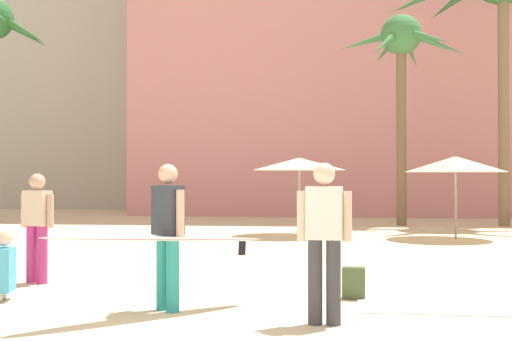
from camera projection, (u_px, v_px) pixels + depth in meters
The scene contains 9 objects.
hotel_pink at pixel (384, 13), 32.01m from camera, with size 22.28×9.87×19.03m, color pink.
palm_tree_center at pixel (401, 54), 22.66m from camera, with size 4.22×3.85×7.17m.
cafe_umbrella_2 at pixel (299, 164), 18.67m from camera, with size 2.63×2.63×2.18m.
cafe_umbrella_3 at pixel (455, 164), 17.65m from camera, with size 2.67×2.67×2.19m.
beach_towel at pixel (437, 306), 8.30m from camera, with size 1.94×1.04×0.01m, color white.
backpack at pixel (354, 283), 8.88m from camera, with size 0.31×0.26×0.42m.
person_far_right at pixel (166, 233), 7.96m from camera, with size 2.34×2.21×1.78m.
person_mid_right at pixel (37, 223), 10.19m from camera, with size 0.60×0.32×1.67m.
person_near_right at pixel (324, 235), 7.31m from camera, with size 0.60×0.25×1.77m.
Camera 1 is at (1.76, -5.99, 1.60)m, focal length 46.88 mm.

